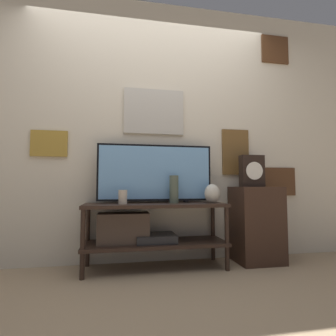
{
  "coord_description": "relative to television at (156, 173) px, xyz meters",
  "views": [
    {
      "loc": [
        -0.33,
        -2.16,
        0.74
      ],
      "look_at": [
        0.12,
        0.25,
        0.92
      ],
      "focal_mm": 28.0,
      "sensor_mm": 36.0,
      "label": 1
    }
  ],
  "objects": [
    {
      "name": "candle_jar",
      "position": [
        -0.31,
        -0.13,
        -0.23
      ],
      "size": [
        0.08,
        0.08,
        0.13
      ],
      "color": "#C1B29E",
      "rests_on": "media_console"
    },
    {
      "name": "vase_tall_ceramic",
      "position": [
        0.16,
        -0.1,
        -0.16
      ],
      "size": [
        0.08,
        0.08,
        0.26
      ],
      "color": "#4C5647",
      "rests_on": "media_console"
    },
    {
      "name": "ground_plane",
      "position": [
        -0.01,
        -0.34,
        -0.87
      ],
      "size": [
        12.0,
        12.0,
        0.0
      ],
      "primitive_type": "plane",
      "color": "#997F60"
    },
    {
      "name": "wall_back",
      "position": [
        0.0,
        0.17,
        0.48
      ],
      "size": [
        6.4,
        0.08,
        2.7
      ],
      "color": "beige",
      "rests_on": "ground_plane"
    },
    {
      "name": "television",
      "position": [
        0.0,
        0.0,
        0.0
      ],
      "size": [
        1.1,
        0.05,
        0.56
      ],
      "color": "black",
      "rests_on": "media_console"
    },
    {
      "name": "side_table",
      "position": [
        1.0,
        -0.07,
        -0.51
      ],
      "size": [
        0.43,
        0.38,
        0.74
      ],
      "color": "#382319",
      "rests_on": "ground_plane"
    },
    {
      "name": "vase_urn_stoneware",
      "position": [
        0.52,
        -0.13,
        -0.2
      ],
      "size": [
        0.15,
        0.11,
        0.18
      ],
      "color": "beige",
      "rests_on": "media_console"
    },
    {
      "name": "mantel_clock",
      "position": [
        0.97,
        -0.07,
        0.02
      ],
      "size": [
        0.24,
        0.11,
        0.32
      ],
      "color": "black",
      "rests_on": "side_table"
    },
    {
      "name": "media_console",
      "position": [
        -0.12,
        -0.09,
        -0.51
      ],
      "size": [
        1.3,
        0.41,
        0.59
      ],
      "color": "black",
      "rests_on": "ground_plane"
    }
  ]
}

